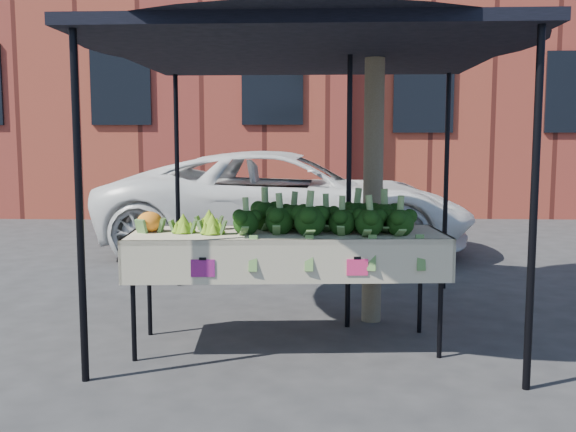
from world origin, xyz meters
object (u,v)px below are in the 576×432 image
object	(u,v)px
canopy	(307,167)
vehicle	(287,68)
table	(287,289)
street_tree	(375,35)

from	to	relation	value
canopy	vehicle	bearing A→B (deg)	95.82
table	vehicle	bearing A→B (deg)	93.05
canopy	vehicle	distance (m)	3.89
vehicle	canopy	bearing A→B (deg)	-172.81
vehicle	street_tree	bearing A→B (deg)	-163.72
table	canopy	distance (m)	1.12
table	vehicle	world-z (taller)	vehicle
canopy	vehicle	xyz separation A→B (m)	(-0.37, 3.67, 1.24)
table	street_tree	size ratio (longest dim) A/B	0.49
street_tree	canopy	bearing A→B (deg)	-167.42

